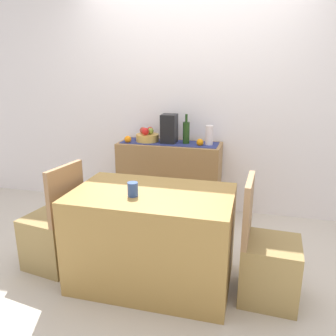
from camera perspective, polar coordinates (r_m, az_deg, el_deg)
ground_plane at (r=3.16m, az=-0.30°, el=-14.60°), size 6.40×6.40×0.02m
room_wall_rear at (r=3.87m, az=4.25°, el=12.44°), size 6.40×0.06×2.70m
sideboard_console at (r=3.84m, az=0.26°, el=-1.82°), size 1.13×0.42×0.83m
table_runner at (r=3.73m, az=0.27°, el=4.27°), size 1.06×0.32×0.01m
fruit_bowl at (r=3.79m, az=-3.47°, el=5.10°), size 0.25×0.25×0.08m
apple_rear at (r=3.73m, az=-3.82°, el=6.14°), size 0.08×0.08×0.08m
apple_right at (r=3.82m, az=-4.24°, el=6.33°), size 0.07×0.07×0.07m
apple_upper at (r=3.78m, az=-2.94°, el=6.21°), size 0.07×0.07×0.07m
apple_left at (r=3.84m, az=-3.02°, el=6.40°), size 0.07×0.07×0.07m
wine_bottle at (r=3.67m, az=3.07°, el=5.99°), size 0.07×0.07×0.32m
coffee_maker at (r=3.70m, az=0.20°, el=6.60°), size 0.16×0.18×0.31m
ceramic_vase at (r=3.63m, az=6.92°, el=5.44°), size 0.08×0.08×0.21m
orange_loose_end at (r=3.60m, az=5.38°, el=4.31°), size 0.08×0.08×0.08m
orange_loose_near_bowl at (r=3.76m, az=-6.75°, el=4.81°), size 0.08×0.08×0.08m
dining_table at (r=2.66m, az=-2.61°, el=-11.56°), size 1.19×0.74×0.74m
coffee_cup at (r=2.43m, az=-5.93°, el=-3.58°), size 0.07×0.07×0.10m
chair_near_window at (r=3.05m, az=-18.53°, el=-10.82°), size 0.46×0.46×0.90m
chair_by_corner at (r=2.63m, az=16.38°, el=-15.34°), size 0.42×0.42×0.90m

